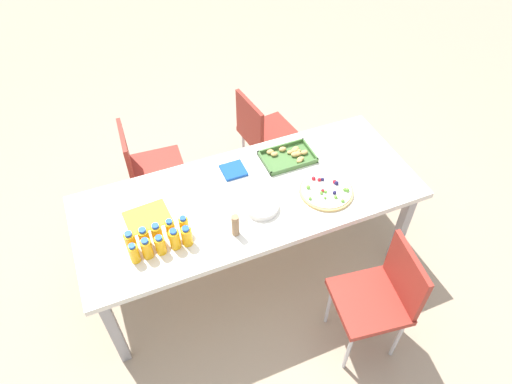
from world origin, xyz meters
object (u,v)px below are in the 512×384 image
object	(u,v)px
chair_far_right	(263,132)
juice_bottle_0	(134,253)
party_table	(249,202)
juice_bottle_8	(171,229)
juice_bottle_9	(184,226)
juice_bottle_3	(175,239)
juice_bottle_5	(131,242)
napkin_stack	(234,170)
paper_folder	(147,217)
plate_stack	(261,207)
juice_bottle_7	(157,234)
juice_bottle_2	(160,245)
chair_far_left	(147,166)
juice_bottle_6	(144,238)
snack_tray	(289,156)
fruit_pizza	(326,191)
juice_bottle_1	(147,248)
cardboard_tube	(235,225)
chair_near_right	(382,294)

from	to	relation	value
chair_far_right	juice_bottle_0	size ratio (longest dim) A/B	6.11
party_table	juice_bottle_8	xyz separation A→B (m)	(-0.53, -0.13, 0.13)
juice_bottle_9	chair_far_right	bearing A→B (deg)	46.34
juice_bottle_3	juice_bottle_5	xyz separation A→B (m)	(-0.23, 0.07, 0.00)
party_table	napkin_stack	distance (m)	0.25
paper_folder	plate_stack	bearing A→B (deg)	-17.10
juice_bottle_7	paper_folder	distance (m)	0.22
juice_bottle_5	juice_bottle_9	size ratio (longest dim) A/B	1.14
juice_bottle_2	juice_bottle_8	world-z (taller)	juice_bottle_8
chair_far_left	juice_bottle_9	xyz separation A→B (m)	(0.05, -0.90, 0.30)
party_table	juice_bottle_6	xyz separation A→B (m)	(-0.68, -0.13, 0.13)
juice_bottle_6	juice_bottle_7	size ratio (longest dim) A/B	0.91
plate_stack	party_table	bearing A→B (deg)	101.01
snack_tray	juice_bottle_2	bearing A→B (deg)	-156.47
chair_far_right	paper_folder	size ratio (longest dim) A/B	3.19
juice_bottle_6	juice_bottle_9	distance (m)	0.23
plate_stack	fruit_pizza	bearing A→B (deg)	-3.86
juice_bottle_0	juice_bottle_6	bearing A→B (deg)	48.27
juice_bottle_3	snack_tray	xyz separation A→B (m)	(0.90, 0.42, -0.05)
party_table	paper_folder	xyz separation A→B (m)	(-0.63, 0.07, 0.07)
juice_bottle_1	plate_stack	bearing A→B (deg)	6.20
juice_bottle_1	paper_folder	distance (m)	0.29
chair_far_left	juice_bottle_5	size ratio (longest dim) A/B	5.53
juice_bottle_3	juice_bottle_6	xyz separation A→B (m)	(-0.15, 0.08, -0.00)
juice_bottle_3	juice_bottle_7	xyz separation A→B (m)	(-0.08, 0.07, 0.00)
chair_far_right	chair_far_left	xyz separation A→B (m)	(-0.94, -0.03, 0.00)
party_table	juice_bottle_7	world-z (taller)	juice_bottle_7
chair_far_left	juice_bottle_2	distance (m)	1.04
juice_bottle_5	paper_folder	world-z (taller)	juice_bottle_5
party_table	chair_far_left	distance (m)	0.94
juice_bottle_1	juice_bottle_6	world-z (taller)	juice_bottle_1
juice_bottle_6	cardboard_tube	distance (m)	0.51
chair_near_right	juice_bottle_9	world-z (taller)	juice_bottle_9
juice_bottle_3	juice_bottle_6	distance (m)	0.17
juice_bottle_5	juice_bottle_6	world-z (taller)	juice_bottle_5
chair_far_left	juice_bottle_0	world-z (taller)	juice_bottle_0
juice_bottle_3	paper_folder	distance (m)	0.30
juice_bottle_3	juice_bottle_6	world-z (taller)	juice_bottle_3
plate_stack	juice_bottle_9	bearing A→B (deg)	179.59
snack_tray	cardboard_tube	distance (m)	0.73
chair_far_right	juice_bottle_2	xyz separation A→B (m)	(-1.05, -1.02, 0.30)
juice_bottle_1	snack_tray	size ratio (longest dim) A/B	0.41
juice_bottle_8	fruit_pizza	world-z (taller)	juice_bottle_8
fruit_pizza	snack_tray	world-z (taller)	fruit_pizza
juice_bottle_6	plate_stack	size ratio (longest dim) A/B	0.66
chair_far_right	juice_bottle_3	world-z (taller)	juice_bottle_3
party_table	juice_bottle_9	world-z (taller)	juice_bottle_9
juice_bottle_3	napkin_stack	bearing A→B (deg)	40.71
chair_far_left	juice_bottle_1	world-z (taller)	juice_bottle_1
juice_bottle_2	juice_bottle_8	bearing A→B (deg)	45.91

